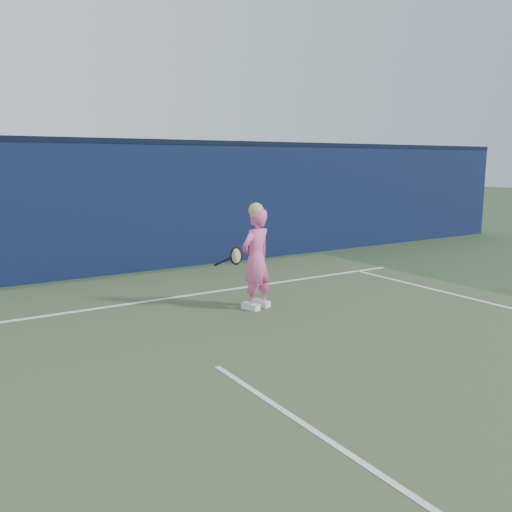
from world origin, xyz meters
TOP-DOWN VIEW (x-y plane):
  - ground at (0.00, 0.00)m, footprint 80.00×80.00m
  - backstop_wall at (0.00, 6.50)m, footprint 24.00×0.40m
  - wall_cap at (0.00, 6.50)m, footprint 24.00×0.42m
  - player at (1.62, 2.77)m, footprint 0.63×0.50m
  - racket at (1.48, 3.16)m, footprint 0.53×0.15m
  - court_lines at (0.00, -0.33)m, footprint 11.00×12.04m

SIDE VIEW (x-z plane):
  - ground at x=0.00m, z-range 0.00..0.00m
  - court_lines at x=0.00m, z-range 0.01..0.01m
  - racket at x=1.48m, z-range 0.60..0.88m
  - player at x=1.62m, z-range -0.03..1.55m
  - backstop_wall at x=0.00m, z-range 0.00..2.50m
  - wall_cap at x=0.00m, z-range 2.50..2.60m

